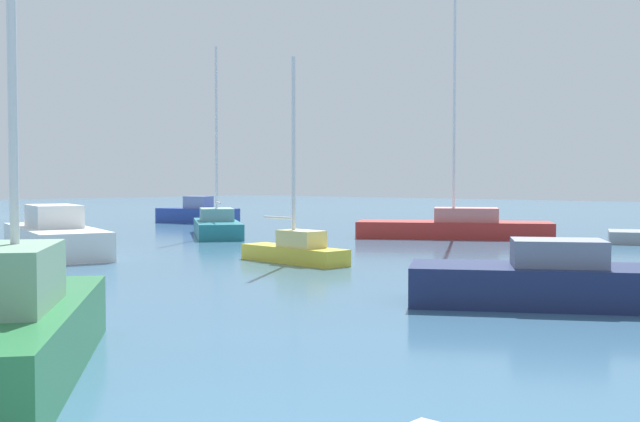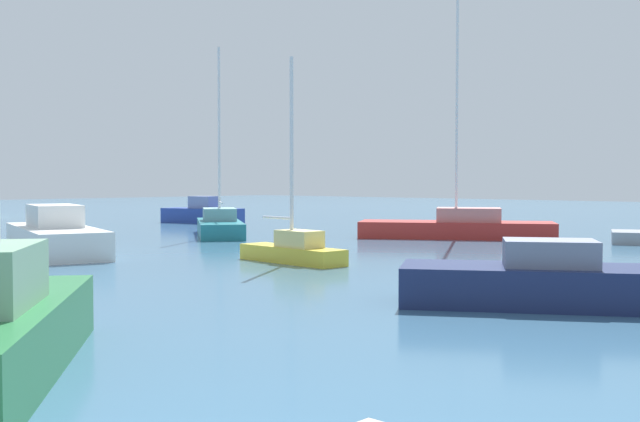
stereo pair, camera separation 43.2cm
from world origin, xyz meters
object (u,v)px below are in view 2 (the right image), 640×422
(sailboat_red_far_right, at_px, (458,226))
(motorboat_white_far_left, at_px, (55,236))
(sailboat_yellow_mid_harbor, at_px, (293,248))
(motorboat_blue_inner_mooring, at_px, (203,214))
(sailboat_teal_distant_east, at_px, (220,225))
(motorboat_navy_distant_north, at_px, (545,282))

(sailboat_red_far_right, height_order, motorboat_white_far_left, sailboat_red_far_right)
(sailboat_red_far_right, height_order, sailboat_yellow_mid_harbor, sailboat_red_far_right)
(motorboat_white_far_left, bearing_deg, sailboat_yellow_mid_harbor, -66.22)
(motorboat_blue_inner_mooring, bearing_deg, sailboat_teal_distant_east, -124.32)
(sailboat_red_far_right, height_order, motorboat_blue_inner_mooring, sailboat_red_far_right)
(sailboat_red_far_right, bearing_deg, sailboat_yellow_mid_harbor, -171.41)
(motorboat_white_far_left, xyz_separation_m, sailboat_yellow_mid_harbor, (3.68, -8.34, -0.15))
(sailboat_red_far_right, bearing_deg, motorboat_blue_inner_mooring, 90.07)
(sailboat_yellow_mid_harbor, bearing_deg, motorboat_blue_inner_mooring, 58.51)
(sailboat_teal_distant_east, distance_m, motorboat_blue_inner_mooring, 11.39)
(motorboat_white_far_left, relative_size, motorboat_navy_distant_north, 1.33)
(sailboat_yellow_mid_harbor, height_order, sailboat_teal_distant_east, sailboat_teal_distant_east)
(motorboat_white_far_left, height_order, motorboat_navy_distant_north, motorboat_white_far_left)
(sailboat_teal_distant_east, bearing_deg, sailboat_red_far_right, -54.70)
(sailboat_yellow_mid_harbor, distance_m, motorboat_blue_inner_mooring, 23.93)
(sailboat_teal_distant_east, bearing_deg, motorboat_navy_distant_north, -112.23)
(sailboat_teal_distant_east, height_order, motorboat_blue_inner_mooring, sailboat_teal_distant_east)
(motorboat_white_far_left, distance_m, sailboat_teal_distant_east, 10.11)
(sailboat_yellow_mid_harbor, xyz_separation_m, motorboat_blue_inner_mooring, (12.50, 20.40, 0.10))
(motorboat_blue_inner_mooring, distance_m, motorboat_navy_distant_north, 33.66)
(motorboat_white_far_left, height_order, sailboat_teal_distant_east, sailboat_teal_distant_east)
(sailboat_red_far_right, relative_size, motorboat_blue_inner_mooring, 2.72)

